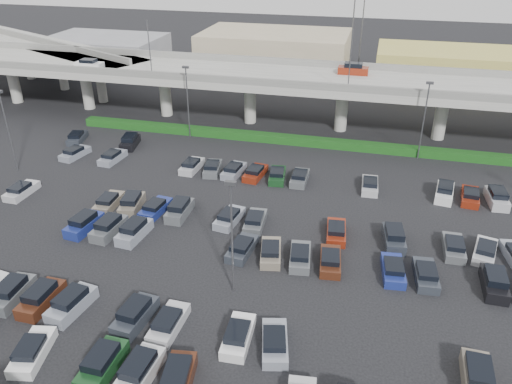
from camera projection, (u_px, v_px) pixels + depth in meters
ground at (256, 239)px, 48.88m from camera, size 280.00×280.00×0.00m
overpass at (308, 82)px, 73.06m from camera, size 150.00×13.00×15.80m
on_ramp at (43, 49)px, 93.70m from camera, size 50.93×30.13×8.80m
hedge at (299, 141)px, 70.02m from camera, size 66.00×1.60×1.10m
parked_cars at (244, 257)px, 45.17m from camera, size 63.27×41.69×1.67m
light_poles at (220, 169)px, 48.54m from camera, size 66.90×48.38×10.30m
distant_buildings at (394, 62)px, 97.39m from camera, size 138.00×24.00×9.00m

